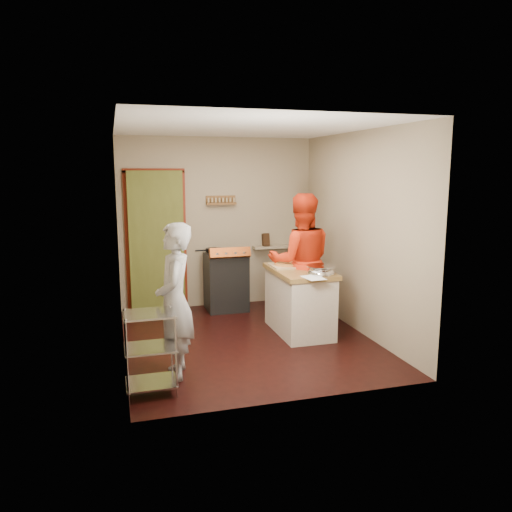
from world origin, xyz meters
The scene contains 10 objects.
floor centered at (0.00, 0.00, 0.00)m, with size 3.50×3.50×0.00m, color black.
back_wall centered at (-0.64, 1.78, 1.13)m, with size 3.00×0.44×2.60m.
left_wall centered at (-1.50, 0.00, 1.30)m, with size 0.04×3.50×2.60m, color gray.
right_wall centered at (1.50, 0.00, 1.30)m, with size 0.04×3.50×2.60m, color gray.
ceiling centered at (0.00, 0.00, 2.61)m, with size 3.00×3.50×0.02m, color white.
stove centered at (0.05, 1.42, 0.45)m, with size 0.60×0.63×1.00m.
wire_shelving centered at (-1.28, -1.20, 0.44)m, with size 0.48×0.40×0.80m.
island centered at (0.73, 0.10, 0.45)m, with size 0.66×1.27×1.16m.
person_stripe centered at (-1.00, -0.87, 0.80)m, with size 0.58×0.38×1.59m, color #AFAEB3.
person_red centered at (0.82, 0.31, 0.90)m, with size 0.88×0.68×1.81m, color red.
Camera 1 is at (-1.57, -5.80, 2.11)m, focal length 35.00 mm.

